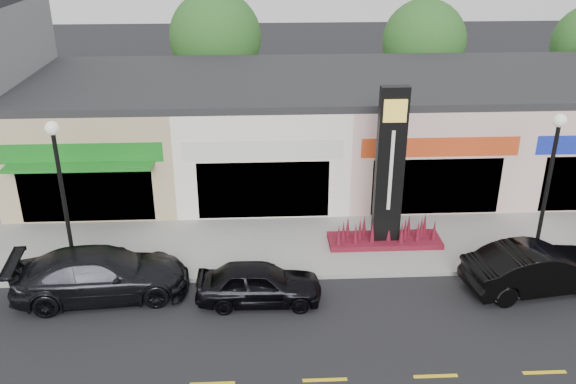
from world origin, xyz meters
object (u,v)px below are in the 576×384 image
car_dark_sedan (101,274)px  car_black_conv (537,269)px  car_black_sedan (259,283)px  lamp_west_near (61,185)px  pylon_sign (388,191)px  lamp_east_near (549,176)px

car_dark_sedan → car_black_conv: size_ratio=1.16×
car_dark_sedan → car_black_sedan: car_dark_sedan is taller
lamp_west_near → pylon_sign: size_ratio=0.91×
car_black_conv → car_black_sedan: bearing=82.7°
pylon_sign → lamp_east_near: bearing=-18.7°
car_dark_sedan → car_black_conv: (14.22, -0.35, -0.02)m
lamp_west_near → lamp_east_near: (16.00, 0.00, 0.00)m
lamp_east_near → car_dark_sedan: 15.09m
car_black_conv → car_dark_sedan: bearing=79.7°
lamp_east_near → pylon_sign: pylon_sign is taller
car_dark_sedan → car_black_sedan: bearing=-102.6°
car_black_sedan → car_black_conv: size_ratio=0.83×
lamp_west_near → car_dark_sedan: bearing=-43.1°
lamp_east_near → car_black_conv: size_ratio=1.14×
lamp_east_near → car_black_conv: (-0.59, -1.46, -2.68)m
pylon_sign → lamp_west_near: bearing=-171.2°
pylon_sign → car_black_conv: bearing=-35.6°
lamp_west_near → car_black_conv: size_ratio=1.14×
lamp_west_near → car_dark_sedan: (1.19, -1.11, -2.67)m
lamp_east_near → car_black_conv: bearing=-112.1°
lamp_west_near → pylon_sign: (11.00, 1.70, -1.20)m
lamp_west_near → lamp_east_near: same height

